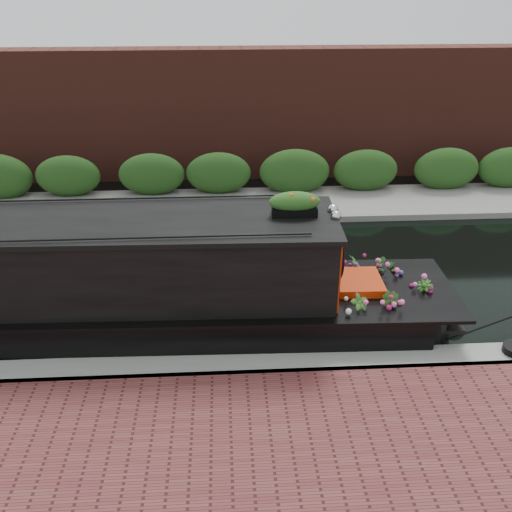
{
  "coord_description": "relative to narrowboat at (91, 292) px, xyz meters",
  "views": [
    {
      "loc": [
        -0.01,
        -10.98,
        6.12
      ],
      "look_at": [
        0.61,
        -0.6,
        0.87
      ],
      "focal_mm": 40.0,
      "sensor_mm": 36.0,
      "label": 1
    }
  ],
  "objects": [
    {
      "name": "far_bank_path",
      "position": [
        2.47,
        6.11,
        -0.88
      ],
      "size": [
        40.0,
        2.4,
        0.34
      ],
      "primitive_type": "cube",
      "color": "gray",
      "rests_on": "ground"
    },
    {
      "name": "rope_fender",
      "position": [
        6.87,
        0.0,
        -0.72
      ],
      "size": [
        0.34,
        0.38,
        0.34
      ],
      "primitive_type": "cylinder",
      "rotation": [
        1.57,
        0.0,
        0.0
      ],
      "color": "olive",
      "rests_on": "ground"
    },
    {
      "name": "far_hedge",
      "position": [
        2.47,
        7.01,
        -0.88
      ],
      "size": [
        40.0,
        1.1,
        2.8
      ],
      "primitive_type": "cube",
      "color": "#204617",
      "rests_on": "ground"
    },
    {
      "name": "near_bank_coping",
      "position": [
        2.47,
        -1.39,
        -0.88
      ],
      "size": [
        40.0,
        0.6,
        0.5
      ],
      "primitive_type": "cube",
      "color": "gray",
      "rests_on": "ground"
    },
    {
      "name": "narrowboat",
      "position": [
        0.0,
        0.0,
        0.0
      ],
      "size": [
        12.73,
        2.53,
        2.97
      ],
      "rotation": [
        0.0,
        0.0,
        -0.02
      ],
      "color": "black",
      "rests_on": "ground"
    },
    {
      "name": "ground",
      "position": [
        2.47,
        1.91,
        -0.88
      ],
      "size": [
        80.0,
        80.0,
        0.0
      ],
      "primitive_type": "plane",
      "color": "black",
      "rests_on": "ground"
    },
    {
      "name": "far_brick_wall",
      "position": [
        2.47,
        9.11,
        -0.88
      ],
      "size": [
        40.0,
        1.0,
        8.0
      ],
      "primitive_type": "cube",
      "color": "#50241B",
      "rests_on": "ground"
    }
  ]
}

